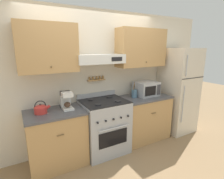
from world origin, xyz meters
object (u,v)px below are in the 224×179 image
(tea_kettle, at_px, (41,109))
(microwave, at_px, (146,89))
(utensil_crock, at_px, (134,93))
(refrigerator, at_px, (178,90))
(stove_range, at_px, (104,126))
(coffee_maker, at_px, (66,100))

(tea_kettle, distance_m, microwave, 2.05)
(microwave, distance_m, utensil_crock, 0.31)
(refrigerator, relative_size, utensil_crock, 5.97)
(microwave, height_order, utensil_crock, utensil_crock)
(refrigerator, bearing_deg, stove_range, 179.41)
(tea_kettle, distance_m, coffee_maker, 0.41)
(coffee_maker, distance_m, utensil_crock, 1.35)
(utensil_crock, bearing_deg, microwave, 3.32)
(stove_range, xyz_separation_m, utensil_crock, (0.71, 0.06, 0.51))
(stove_range, relative_size, refrigerator, 0.56)
(utensil_crock, bearing_deg, tea_kettle, -180.00)
(tea_kettle, relative_size, microwave, 0.55)
(stove_range, distance_m, refrigerator, 1.92)
(refrigerator, height_order, tea_kettle, refrigerator)
(tea_kettle, height_order, coffee_maker, coffee_maker)
(stove_range, bearing_deg, refrigerator, -0.59)
(tea_kettle, bearing_deg, coffee_maker, 4.79)
(tea_kettle, relative_size, utensil_crock, 0.77)
(microwave, bearing_deg, stove_range, -175.47)
(stove_range, relative_size, tea_kettle, 4.34)
(stove_range, relative_size, utensil_crock, 3.36)
(refrigerator, height_order, utensil_crock, refrigerator)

